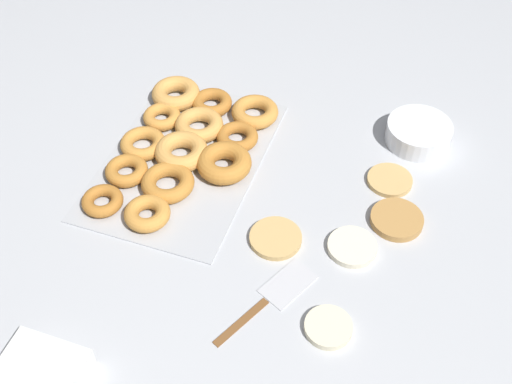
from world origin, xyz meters
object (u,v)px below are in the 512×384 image
Objects in this scene: pancake_0 at (328,327)px; pancake_3 at (390,180)px; pancake_4 at (278,238)px; pancake_1 at (397,220)px; container_stack at (38,377)px; spatula at (279,292)px; donut_tray at (186,146)px; batter_bowl at (419,133)px; pancake_2 at (352,247)px.

pancake_0 reaches higher than pancake_3.
pancake_3 is 0.93× the size of pancake_4.
container_stack is at bearing -42.34° from pancake_1.
container_stack reaches higher than pancake_3.
pancake_4 is 0.12m from spatula.
donut_tray is at bearing -82.78° from pancake_3.
pancake_3 is at bearing -161.86° from pancake_1.
pancake_0 is at bearing -6.96° from batter_bowl.
spatula is (-0.29, 0.31, -0.02)m from container_stack.
donut_tray is 0.41m from spatula.
pancake_0 is 0.48m from container_stack.
donut_tray is at bearing 72.29° from spatula.
pancake_2 is 0.17m from spatula.
pancake_0 reaches higher than pancake_4.
pancake_2 is 1.01× the size of pancake_3.
spatula is (0.12, 0.04, -0.00)m from pancake_4.
pancake_4 is (-0.16, -0.14, -0.00)m from pancake_0.
batter_bowl is (-0.37, 0.21, 0.02)m from pancake_4.
pancake_1 is at bearing 119.84° from pancake_4.
batter_bowl is at bearing 6.26° from spatula.
pancake_2 is 0.43× the size of spatula.
container_stack reaches higher than spatula.
pancake_1 reaches higher than pancake_4.
spatula is at bearing 18.68° from pancake_4.
pancake_1 is 0.47m from donut_tray.
pancake_1 is 0.78× the size of container_stack.
container_stack is (0.25, -0.41, 0.01)m from pancake_0.
pancake_0 is 0.53m from batter_bowl.
spatula is at bearing -36.07° from pancake_2.
pancake_0 is 0.89× the size of pancake_3.
pancake_0 is 0.80× the size of pancake_1.
spatula is (0.14, -0.10, -0.00)m from pancake_2.
pancake_4 is at bearing 57.42° from donut_tray.
pancake_3 is at bearing 170.49° from pancake_2.
pancake_3 is 0.36m from spatula.
pancake_3 is at bearing 142.05° from pancake_4.
pancake_3 is at bearing 144.74° from container_stack.
pancake_3 is 0.44m from donut_tray.
pancake_2 is 0.66× the size of batter_bowl.
batter_bowl is at bearing 148.33° from container_stack.
pancake_1 is 1.03× the size of pancake_4.
batter_bowl reaches higher than pancake_2.
pancake_1 is at bearing 84.12° from donut_tray.
pancake_0 is 0.63× the size of container_stack.
pancake_2 is at bearing -9.51° from pancake_3.
pancake_2 reaches higher than spatula.
pancake_0 reaches higher than spatula.
batter_bowl reaches higher than pancake_1.
batter_bowl is at bearing 173.04° from pancake_0.
pancake_3 is (-0.10, -0.03, -0.00)m from pancake_1.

